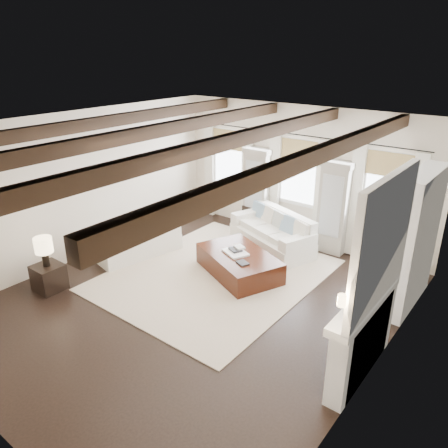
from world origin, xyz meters
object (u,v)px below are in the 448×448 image
Objects in this scene: sofa_left at (139,242)px; side_table_back at (253,217)px; side_table_front at (49,277)px; sofa_back at (274,234)px; ottoman at (239,264)px.

sofa_left is 3.09m from side_table_back.
sofa_left is 3.89× the size of side_table_front.
sofa_back is 3.09m from sofa_left.
ottoman is at bearing 47.45° from side_table_front.
side_table_front is at bearing -105.81° from side_table_back.
sofa_back is 1.14× the size of sofa_left.
sofa_back is at bearing -33.61° from side_table_back.
side_table_front is at bearing -109.26° from ottoman.
sofa_left is at bearing -112.15° from side_table_back.
side_table_front is (-2.45, -4.25, -0.10)m from sofa_back.
side_table_back reaches higher than side_table_front.
sofa_back reaches higher than ottoman.
sofa_left reaches higher than ottoman.
sofa_left reaches higher than side_table_back.
sofa_back is 4.91m from side_table_front.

